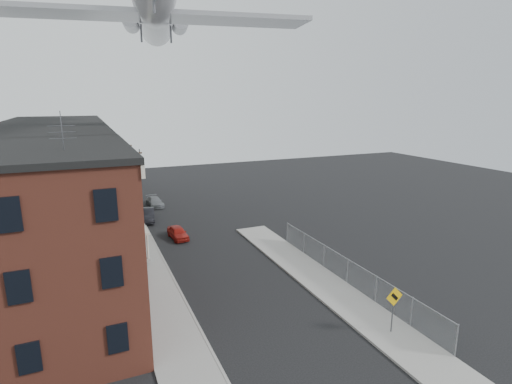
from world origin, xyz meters
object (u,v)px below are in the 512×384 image
street_tree (126,187)px  car_far (155,202)px  car_mid (148,215)px  car_near (178,233)px  utility_pole (134,196)px  airplane (155,8)px  warning_sign (394,303)px

street_tree → car_far: 5.81m
car_mid → car_far: car_mid is taller
car_mid → car_far: (1.73, 5.79, -0.11)m
street_tree → car_near: size_ratio=1.56×
utility_pole → street_tree: utility_pole is taller
car_near → car_mid: car_mid is taller
car_far → airplane: airplane is taller
warning_sign → car_near: warning_sign is taller
car_near → car_far: car_near is taller
car_mid → car_far: size_ratio=1.05×
street_tree → car_far: street_tree is taller
utility_pole → car_mid: utility_pole is taller
utility_pole → car_near: utility_pole is taller
car_near → airplane: (-0.65, 2.02, 19.73)m
car_mid → airplane: bearing=-69.3°
car_near → car_mid: (-1.73, 6.76, 0.09)m
car_mid → car_near: bearing=-67.8°
warning_sign → car_far: 33.45m
utility_pole → car_far: utility_pole is taller
street_tree → car_near: (3.47, -8.90, -2.88)m
warning_sign → airplane: airplane is taller
car_far → airplane: size_ratio=0.13×
airplane → car_near: bearing=-72.1°
car_far → car_near: bearing=-94.0°
warning_sign → utility_pole: (-11.20, 19.03, 2.79)m
utility_pole → car_near: 5.69m
warning_sign → street_tree: bearing=110.6°
car_near → airplane: airplane is taller
car_near → car_mid: 6.98m
warning_sign → utility_pole: size_ratio=0.31×
car_far → street_tree: bearing=-137.7°
airplane → utility_pole: bearing=-135.9°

